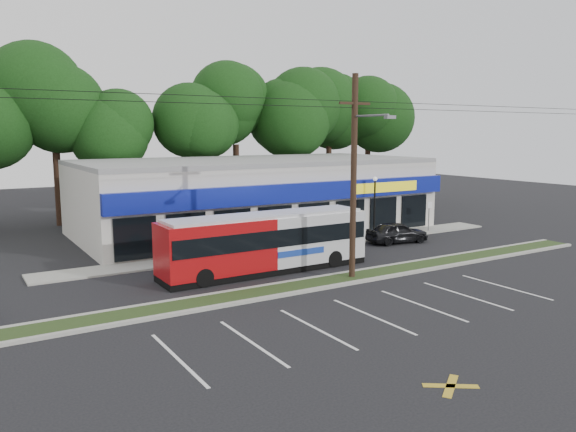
# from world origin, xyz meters

# --- Properties ---
(ground) EXTENTS (120.00, 120.00, 0.00)m
(ground) POSITION_xyz_m (0.00, 0.00, 0.00)
(ground) COLOR black
(ground) RESTS_ON ground
(grass_strip) EXTENTS (40.00, 1.60, 0.12)m
(grass_strip) POSITION_xyz_m (0.00, 1.00, 0.06)
(grass_strip) COLOR #203716
(grass_strip) RESTS_ON ground
(curb_south) EXTENTS (40.00, 0.25, 0.14)m
(curb_south) POSITION_xyz_m (0.00, 0.15, 0.07)
(curb_south) COLOR #9E9E93
(curb_south) RESTS_ON ground
(curb_north) EXTENTS (40.00, 0.25, 0.14)m
(curb_north) POSITION_xyz_m (0.00, 1.85, 0.07)
(curb_north) COLOR #9E9E93
(curb_north) RESTS_ON ground
(sidewalk) EXTENTS (32.00, 2.20, 0.10)m
(sidewalk) POSITION_xyz_m (5.00, 9.00, 0.05)
(sidewalk) COLOR #9E9E93
(sidewalk) RESTS_ON ground
(strip_mall) EXTENTS (25.00, 12.55, 5.30)m
(strip_mall) POSITION_xyz_m (5.50, 15.91, 2.65)
(strip_mall) COLOR beige
(strip_mall) RESTS_ON ground
(utility_pole) EXTENTS (50.00, 2.77, 10.00)m
(utility_pole) POSITION_xyz_m (2.83, 0.93, 5.41)
(utility_pole) COLOR black
(utility_pole) RESTS_ON ground
(lamp_post) EXTENTS (0.30, 0.30, 4.25)m
(lamp_post) POSITION_xyz_m (11.00, 8.80, 2.67)
(lamp_post) COLOR black
(lamp_post) RESTS_ON ground
(sign_post) EXTENTS (0.45, 0.10, 2.23)m
(sign_post) POSITION_xyz_m (16.00, 8.57, 1.56)
(sign_post) COLOR #59595E
(sign_post) RESTS_ON ground
(tree_line) EXTENTS (46.76, 6.76, 11.83)m
(tree_line) POSITION_xyz_m (4.00, 26.00, 8.42)
(tree_line) COLOR black
(tree_line) RESTS_ON ground
(metrobus) EXTENTS (11.43, 2.51, 3.07)m
(metrobus) POSITION_xyz_m (0.07, 4.50, 1.62)
(metrobus) COLOR #A00C0F
(metrobus) RESTS_ON ground
(car_dark) EXTENTS (4.38, 2.26, 1.42)m
(car_dark) POSITION_xyz_m (11.21, 6.73, 0.71)
(car_dark) COLOR black
(car_dark) RESTS_ON ground
(pedestrian_a) EXTENTS (0.74, 0.72, 1.72)m
(pedestrian_a) POSITION_xyz_m (2.00, 6.00, 0.86)
(pedestrian_a) COLOR silver
(pedestrian_a) RESTS_ON ground
(pedestrian_b) EXTENTS (1.04, 0.87, 1.91)m
(pedestrian_b) POSITION_xyz_m (4.64, 7.21, 0.96)
(pedestrian_b) COLOR #BCB2A9
(pedestrian_b) RESTS_ON ground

